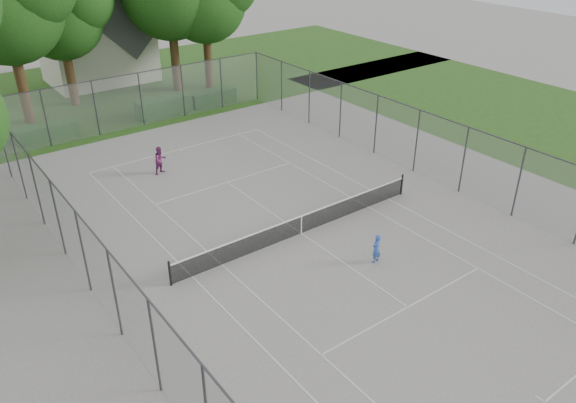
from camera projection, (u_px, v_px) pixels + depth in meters
ground at (301, 234)px, 25.13m from camera, size 120.00×120.00×0.00m
grass_far at (97, 92)px, 43.50m from camera, size 60.00×20.00×0.00m
grass_right at (567, 128)px, 36.63m from camera, size 16.00×40.00×0.00m
court_markings at (301, 233)px, 25.12m from camera, size 11.03×23.83×0.01m
tennis_net at (301, 224)px, 24.88m from camera, size 12.87×0.10×1.10m
perimeter_fence at (302, 198)px, 24.26m from camera, size 18.08×34.08×3.52m
tree_far_midleft at (59, 9)px, 37.67m from camera, size 6.78×6.19×9.74m
hedge_left at (46, 132)px, 34.77m from camera, size 3.72×1.11×0.93m
hedge_mid at (164, 107)px, 38.57m from camera, size 3.84×1.10×1.21m
hedge_right at (212, 97)px, 40.70m from camera, size 3.41×1.25×1.02m
house at (95, 31)px, 44.38m from camera, size 7.89×6.12×9.82m
girl_player at (376, 248)px, 22.89m from camera, size 0.51×0.38×1.29m
woman_player at (160, 160)px, 30.30m from camera, size 0.86×0.74×1.53m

